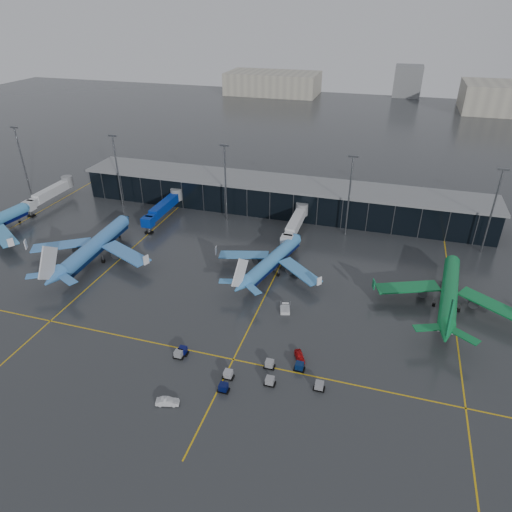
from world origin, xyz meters
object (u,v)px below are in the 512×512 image
(airliner_aer_lingus, at_px, (451,283))
(service_van_red, at_px, (300,356))
(airliner_klm_near, at_px, (273,252))
(service_van_white, at_px, (167,402))
(mobile_airstair, at_px, (285,309))
(airliner_arkefly, at_px, (94,237))
(baggage_carts, at_px, (245,370))

(airliner_aer_lingus, distance_m, service_van_red, 42.62)
(airliner_klm_near, distance_m, airliner_aer_lingus, 44.81)
(service_van_white, bearing_deg, mobile_airstair, -37.58)
(service_van_white, bearing_deg, airliner_arkefly, 29.58)
(airliner_aer_lingus, bearing_deg, service_van_white, -130.37)
(service_van_red, bearing_deg, airliner_arkefly, 134.12)
(mobile_airstair, bearing_deg, airliner_arkefly, 155.26)
(baggage_carts, bearing_deg, airliner_aer_lingus, 42.53)
(baggage_carts, height_order, mobile_airstair, mobile_airstair)
(airliner_arkefly, relative_size, service_van_red, 10.60)
(airliner_klm_near, height_order, service_van_white, airliner_klm_near)
(airliner_arkefly, relative_size, baggage_carts, 1.38)
(airliner_arkefly, relative_size, service_van_white, 10.21)
(mobile_airstair, bearing_deg, service_van_white, -127.51)
(mobile_airstair, distance_m, service_van_red, 16.75)
(airliner_klm_near, xyz_separation_m, baggage_carts, (4.83, -39.79, -4.95))
(service_van_red, bearing_deg, airliner_klm_near, 88.89)
(airliner_klm_near, bearing_deg, mobile_airstair, -52.60)
(airliner_klm_near, relative_size, service_van_white, 8.66)
(airliner_aer_lingus, height_order, mobile_airstair, airliner_aer_lingus)
(airliner_aer_lingus, relative_size, baggage_carts, 1.29)
(airliner_aer_lingus, distance_m, baggage_carts, 54.37)
(baggage_carts, xyz_separation_m, service_van_white, (-11.25, -11.78, -0.05))
(airliner_aer_lingus, height_order, service_van_red, airliner_aer_lingus)
(service_van_red, bearing_deg, service_van_white, -162.43)
(airliner_klm_near, height_order, service_van_red, airliner_klm_near)
(baggage_carts, height_order, service_van_white, baggage_carts)
(service_van_red, bearing_deg, baggage_carts, -167.78)
(airliner_aer_lingus, bearing_deg, baggage_carts, -131.25)
(airliner_arkefly, distance_m, airliner_klm_near, 50.83)
(airliner_arkefly, height_order, airliner_aer_lingus, airliner_arkefly)
(airliner_arkefly, distance_m, service_van_red, 69.43)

